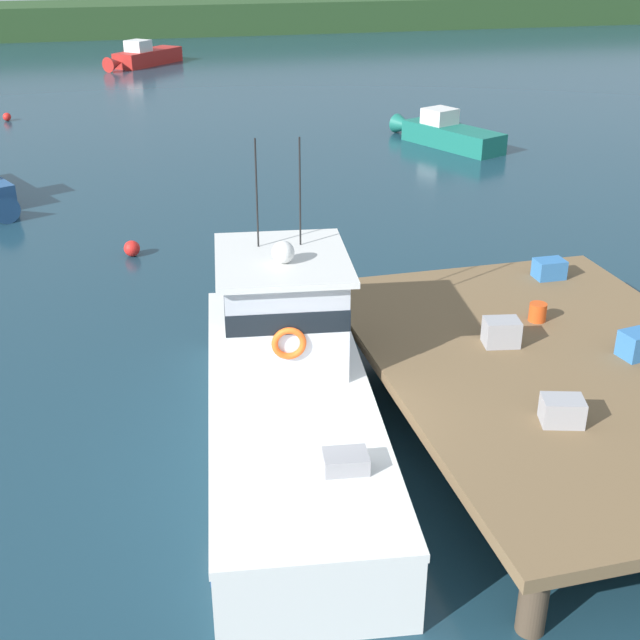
{
  "coord_description": "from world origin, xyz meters",
  "views": [
    {
      "loc": [
        -2.19,
        -10.87,
        7.77
      ],
      "look_at": [
        1.2,
        2.28,
        1.4
      ],
      "focal_mm": 46.97,
      "sensor_mm": 36.0,
      "label": 1
    }
  ],
  "objects_px": {
    "bait_bucket": "(538,312)",
    "moored_boat_mid_harbor": "(143,57)",
    "crate_single_by_cleat": "(639,344)",
    "crate_stack_mid_dock": "(562,411)",
    "crate_stack_near_edge": "(549,269)",
    "mooring_buoy_outer": "(132,248)",
    "moored_boat_outer_mooring": "(446,133)",
    "mooring_buoy_channel_marker": "(449,120)",
    "mooring_buoy_inshore": "(7,117)",
    "main_fishing_boat": "(287,384)",
    "crate_single_far": "(501,332)"
  },
  "relations": [
    {
      "from": "crate_stack_near_edge",
      "to": "crate_single_far",
      "type": "height_order",
      "value": "crate_single_far"
    },
    {
      "from": "main_fishing_boat",
      "to": "mooring_buoy_outer",
      "type": "relative_size",
      "value": 23.9
    },
    {
      "from": "crate_single_far",
      "to": "crate_stack_mid_dock",
      "type": "bearing_deg",
      "value": -95.75
    },
    {
      "from": "moored_boat_mid_harbor",
      "to": "mooring_buoy_outer",
      "type": "xyz_separation_m",
      "value": [
        -2.48,
        -33.85,
        -0.33
      ]
    },
    {
      "from": "crate_stack_near_edge",
      "to": "mooring_buoy_channel_marker",
      "type": "bearing_deg",
      "value": 73.15
    },
    {
      "from": "bait_bucket",
      "to": "moored_boat_outer_mooring",
      "type": "bearing_deg",
      "value": 72.72
    },
    {
      "from": "main_fishing_boat",
      "to": "moored_boat_mid_harbor",
      "type": "height_order",
      "value": "main_fishing_boat"
    },
    {
      "from": "bait_bucket",
      "to": "moored_boat_mid_harbor",
      "type": "xyz_separation_m",
      "value": [
        -4.53,
        42.4,
        -0.83
      ]
    },
    {
      "from": "moored_boat_mid_harbor",
      "to": "main_fishing_boat",
      "type": "bearing_deg",
      "value": -90.51
    },
    {
      "from": "bait_bucket",
      "to": "mooring_buoy_inshore",
      "type": "xyz_separation_m",
      "value": [
        -11.5,
        27.19,
        -1.19
      ]
    },
    {
      "from": "crate_single_far",
      "to": "crate_single_by_cleat",
      "type": "bearing_deg",
      "value": -25.73
    },
    {
      "from": "moored_boat_outer_mooring",
      "to": "mooring_buoy_channel_marker",
      "type": "relative_size",
      "value": 11.97
    },
    {
      "from": "bait_bucket",
      "to": "moored_boat_outer_mooring",
      "type": "distance_m",
      "value": 18.89
    },
    {
      "from": "mooring_buoy_outer",
      "to": "mooring_buoy_channel_marker",
      "type": "height_order",
      "value": "mooring_buoy_channel_marker"
    },
    {
      "from": "crate_single_far",
      "to": "moored_boat_outer_mooring",
      "type": "height_order",
      "value": "crate_single_far"
    },
    {
      "from": "crate_stack_mid_dock",
      "to": "mooring_buoy_channel_marker",
      "type": "bearing_deg",
      "value": 71.02
    },
    {
      "from": "main_fishing_boat",
      "to": "mooring_buoy_channel_marker",
      "type": "bearing_deg",
      "value": 61.54
    },
    {
      "from": "moored_boat_outer_mooring",
      "to": "moored_boat_mid_harbor",
      "type": "bearing_deg",
      "value": 112.55
    },
    {
      "from": "crate_stack_near_edge",
      "to": "mooring_buoy_outer",
      "type": "xyz_separation_m",
      "value": [
        -8.23,
        6.71,
        -1.19
      ]
    },
    {
      "from": "crate_single_by_cleat",
      "to": "moored_boat_outer_mooring",
      "type": "distance_m",
      "value": 20.29
    },
    {
      "from": "crate_single_far",
      "to": "crate_stack_mid_dock",
      "type": "xyz_separation_m",
      "value": [
        -0.26,
        -2.56,
        -0.03
      ]
    },
    {
      "from": "bait_bucket",
      "to": "moored_boat_mid_harbor",
      "type": "bearing_deg",
      "value": 96.09
    },
    {
      "from": "crate_stack_mid_dock",
      "to": "crate_stack_near_edge",
      "type": "bearing_deg",
      "value": 63.39
    },
    {
      "from": "crate_single_by_cleat",
      "to": "crate_stack_mid_dock",
      "type": "height_order",
      "value": "crate_single_by_cleat"
    },
    {
      "from": "moored_boat_mid_harbor",
      "to": "mooring_buoy_outer",
      "type": "relative_size",
      "value": 12.73
    },
    {
      "from": "crate_stack_near_edge",
      "to": "moored_boat_mid_harbor",
      "type": "relative_size",
      "value": 0.11
    },
    {
      "from": "crate_stack_near_edge",
      "to": "mooring_buoy_outer",
      "type": "bearing_deg",
      "value": 140.83
    },
    {
      "from": "main_fishing_boat",
      "to": "bait_bucket",
      "type": "height_order",
      "value": "main_fishing_boat"
    },
    {
      "from": "moored_boat_mid_harbor",
      "to": "moored_boat_outer_mooring",
      "type": "relative_size",
      "value": 0.98
    },
    {
      "from": "mooring_buoy_inshore",
      "to": "mooring_buoy_channel_marker",
      "type": "bearing_deg",
      "value": -17.11
    },
    {
      "from": "crate_stack_mid_dock",
      "to": "mooring_buoy_outer",
      "type": "distance_m",
      "value": 13.18
    },
    {
      "from": "moored_boat_outer_mooring",
      "to": "mooring_buoy_outer",
      "type": "relative_size",
      "value": 12.99
    },
    {
      "from": "mooring_buoy_inshore",
      "to": "mooring_buoy_channel_marker",
      "type": "relative_size",
      "value": 0.79
    },
    {
      "from": "crate_single_by_cleat",
      "to": "mooring_buoy_channel_marker",
      "type": "bearing_deg",
      "value": 75.0
    },
    {
      "from": "crate_stack_mid_dock",
      "to": "moored_boat_mid_harbor",
      "type": "bearing_deg",
      "value": 93.99
    },
    {
      "from": "bait_bucket",
      "to": "mooring_buoy_inshore",
      "type": "distance_m",
      "value": 29.54
    },
    {
      "from": "main_fishing_boat",
      "to": "mooring_buoy_channel_marker",
      "type": "distance_m",
      "value": 25.35
    },
    {
      "from": "moored_boat_outer_mooring",
      "to": "mooring_buoy_inshore",
      "type": "height_order",
      "value": "moored_boat_outer_mooring"
    },
    {
      "from": "crate_stack_near_edge",
      "to": "crate_stack_mid_dock",
      "type": "relative_size",
      "value": 1.0
    },
    {
      "from": "crate_stack_near_edge",
      "to": "mooring_buoy_outer",
      "type": "distance_m",
      "value": 10.68
    },
    {
      "from": "crate_stack_mid_dock",
      "to": "mooring_buoy_outer",
      "type": "bearing_deg",
      "value": 115.55
    },
    {
      "from": "crate_stack_mid_dock",
      "to": "crate_single_far",
      "type": "bearing_deg",
      "value": 84.25
    },
    {
      "from": "crate_single_by_cleat",
      "to": "crate_stack_mid_dock",
      "type": "distance_m",
      "value": 2.79
    },
    {
      "from": "moored_boat_mid_harbor",
      "to": "bait_bucket",
      "type": "bearing_deg",
      "value": -83.91
    },
    {
      "from": "moored_boat_mid_harbor",
      "to": "mooring_buoy_inshore",
      "type": "relative_size",
      "value": 14.9
    },
    {
      "from": "moored_boat_mid_harbor",
      "to": "crate_stack_near_edge",
      "type": "bearing_deg",
      "value": -81.92
    },
    {
      "from": "crate_stack_near_edge",
      "to": "crate_single_by_cleat",
      "type": "height_order",
      "value": "crate_single_by_cleat"
    },
    {
      "from": "crate_single_by_cleat",
      "to": "bait_bucket",
      "type": "height_order",
      "value": "crate_single_by_cleat"
    },
    {
      "from": "moored_boat_outer_mooring",
      "to": "mooring_buoy_channel_marker",
      "type": "bearing_deg",
      "value": 65.5
    },
    {
      "from": "crate_single_by_cleat",
      "to": "moored_boat_mid_harbor",
      "type": "distance_m",
      "value": 44.47
    }
  ]
}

